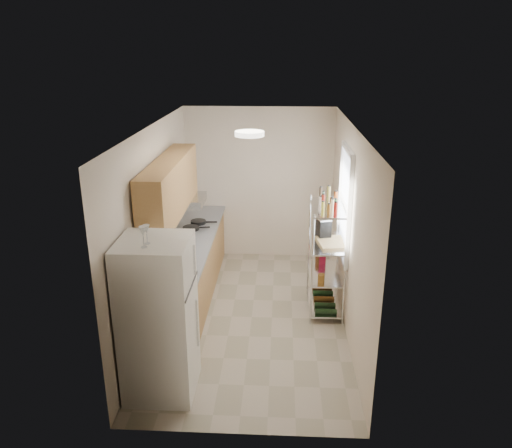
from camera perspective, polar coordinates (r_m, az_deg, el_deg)
The scene contains 16 objects.
room at distance 6.43m, azimuth -0.52°, elevation -0.51°, with size 2.52×4.42×2.62m.
counter_run at distance 7.26m, azimuth -7.58°, elevation -5.47°, with size 0.63×3.51×0.90m.
upper_cabinets at distance 6.51m, azimuth -9.82°, elevation 4.18°, with size 0.33×2.20×0.72m, color #AF854A.
range_hood at distance 7.37m, azimuth -7.90°, elevation 2.70°, with size 0.50×0.60×0.12m, color #B7BABC.
window at distance 6.72m, azimuth 10.14°, elevation 2.34°, with size 0.06×1.00×1.46m, color white.
bakers_rack at distance 6.79m, azimuth 8.13°, elevation -1.32°, with size 0.45×0.90×1.73m.
ceiling_dome at distance 5.81m, azimuth -0.74°, elevation 10.29°, with size 0.34×0.34×0.06m, color white.
refrigerator at distance 5.33m, azimuth -11.07°, elevation -10.54°, with size 0.71×0.71×1.73m, color white.
wine_glass_a at distance 4.86m, azimuth -12.38°, elevation -1.17°, with size 0.07×0.07×0.19m, color silver, non-canonical shape.
wine_glass_b at distance 4.78m, azimuth -12.75°, elevation -1.46°, with size 0.07×0.07×0.21m, color silver, non-canonical shape.
rice_cooker at distance 6.81m, azimuth -8.10°, elevation -2.13°, with size 0.28×0.28×0.22m, color white.
frying_pan_large at distance 7.60m, azimuth -7.44°, elevation -0.47°, with size 0.25×0.25×0.04m, color black.
frying_pan_small at distance 7.84m, azimuth -6.61°, elevation 0.23°, with size 0.24×0.24×0.05m, color black.
cutting_board at distance 6.78m, azimuth 8.69°, elevation -2.12°, with size 0.36×0.47×0.03m, color tan.
espresso_machine at distance 6.94m, azimuth 7.66°, elevation -0.39°, with size 0.17×0.25×0.29m, color black.
storage_bag at distance 7.27m, azimuth 7.47°, elevation -3.83°, with size 0.10×0.13×0.15m, color #A4142D.
Camera 1 is at (0.37, -6.02, 3.51)m, focal length 35.00 mm.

